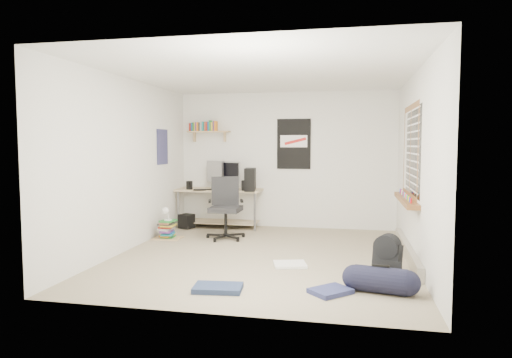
% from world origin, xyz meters
% --- Properties ---
extents(floor, '(4.00, 4.50, 0.01)m').
position_xyz_m(floor, '(0.00, 0.00, -0.01)').
color(floor, gray).
rests_on(floor, ground).
extents(ceiling, '(4.00, 4.50, 0.01)m').
position_xyz_m(ceiling, '(0.00, 0.00, 2.50)').
color(ceiling, white).
rests_on(ceiling, ground).
extents(back_wall, '(4.00, 0.01, 2.50)m').
position_xyz_m(back_wall, '(0.00, 2.25, 1.25)').
color(back_wall, silver).
rests_on(back_wall, ground).
extents(left_wall, '(0.01, 4.50, 2.50)m').
position_xyz_m(left_wall, '(-2.00, 0.00, 1.25)').
color(left_wall, silver).
rests_on(left_wall, ground).
extents(right_wall, '(0.01, 4.50, 2.50)m').
position_xyz_m(right_wall, '(2.00, 0.00, 1.25)').
color(right_wall, silver).
rests_on(right_wall, ground).
extents(desk, '(1.57, 0.71, 0.71)m').
position_xyz_m(desk, '(-1.20, 2.00, 0.36)').
color(desk, '#CFB990').
rests_on(desk, floor).
extents(monitor_left, '(0.37, 0.23, 0.40)m').
position_xyz_m(monitor_left, '(-1.29, 2.00, 0.91)').
color(monitor_left, '#B9B8BE').
rests_on(monitor_left, desk).
extents(monitor_right, '(0.36, 0.17, 0.39)m').
position_xyz_m(monitor_right, '(-0.98, 2.00, 0.91)').
color(monitor_right, '#B8B8BD').
rests_on(monitor_right, desk).
extents(pc_tower, '(0.23, 0.41, 0.41)m').
position_xyz_m(pc_tower, '(-0.58, 1.82, 0.91)').
color(pc_tower, black).
rests_on(pc_tower, desk).
extents(keyboard, '(0.41, 0.20, 0.02)m').
position_xyz_m(keyboard, '(-1.40, 1.72, 0.72)').
color(keyboard, black).
rests_on(keyboard, desk).
extents(speaker_left, '(0.11, 0.11, 0.16)m').
position_xyz_m(speaker_left, '(-1.69, 1.72, 0.79)').
color(speaker_left, black).
rests_on(speaker_left, desk).
extents(speaker_right, '(0.10, 0.10, 0.19)m').
position_xyz_m(speaker_right, '(-0.66, 1.72, 0.81)').
color(speaker_right, black).
rests_on(speaker_right, desk).
extents(office_chair, '(0.83, 0.83, 1.02)m').
position_xyz_m(office_chair, '(-0.81, 0.99, 0.49)').
color(office_chair, black).
rests_on(office_chair, floor).
extents(wall_shelf, '(0.80, 0.22, 0.24)m').
position_xyz_m(wall_shelf, '(-1.45, 2.14, 1.78)').
color(wall_shelf, tan).
rests_on(wall_shelf, back_wall).
extents(poster_back_wall, '(0.62, 0.03, 0.92)m').
position_xyz_m(poster_back_wall, '(0.15, 2.23, 1.55)').
color(poster_back_wall, black).
rests_on(poster_back_wall, back_wall).
extents(poster_left_wall, '(0.02, 0.42, 0.60)m').
position_xyz_m(poster_left_wall, '(-1.99, 1.20, 1.50)').
color(poster_left_wall, navy).
rests_on(poster_left_wall, left_wall).
extents(window, '(0.10, 1.50, 1.26)m').
position_xyz_m(window, '(1.95, 0.30, 1.45)').
color(window, brown).
rests_on(window, right_wall).
extents(baseboard_heater, '(0.08, 2.50, 0.18)m').
position_xyz_m(baseboard_heater, '(1.96, 0.30, 0.09)').
color(baseboard_heater, '#B7B2A8').
rests_on(baseboard_heater, floor).
extents(backpack, '(0.37, 0.33, 0.40)m').
position_xyz_m(backpack, '(1.60, -0.76, 0.20)').
color(backpack, black).
rests_on(backpack, floor).
extents(duffel_bag, '(0.32, 0.32, 0.54)m').
position_xyz_m(duffel_bag, '(1.50, -1.32, 0.14)').
color(duffel_bag, black).
rests_on(duffel_bag, floor).
extents(tshirt, '(0.48, 0.43, 0.04)m').
position_xyz_m(tshirt, '(0.44, -0.47, 0.02)').
color(tshirt, silver).
rests_on(tshirt, floor).
extents(jeans_a, '(0.54, 0.37, 0.06)m').
position_xyz_m(jeans_a, '(-0.18, -1.60, 0.03)').
color(jeans_a, '#222F4E').
rests_on(jeans_a, floor).
extents(jeans_b, '(0.50, 0.49, 0.05)m').
position_xyz_m(jeans_b, '(0.99, -1.45, 0.03)').
color(jeans_b, navy).
rests_on(jeans_b, floor).
extents(book_stack, '(0.49, 0.40, 0.32)m').
position_xyz_m(book_stack, '(-1.75, 0.81, 0.15)').
color(book_stack, brown).
rests_on(book_stack, floor).
extents(desk_lamp, '(0.20, 0.24, 0.21)m').
position_xyz_m(desk_lamp, '(-1.73, 0.79, 0.38)').
color(desk_lamp, silver).
rests_on(desk_lamp, book_stack).
extents(subwoofer, '(0.29, 0.29, 0.25)m').
position_xyz_m(subwoofer, '(-1.75, 1.70, 0.14)').
color(subwoofer, black).
rests_on(subwoofer, floor).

